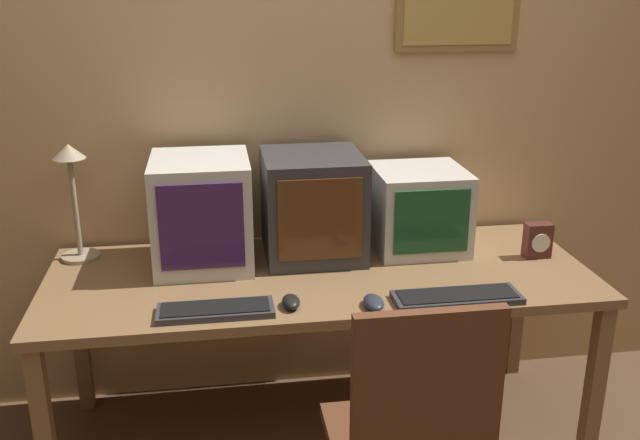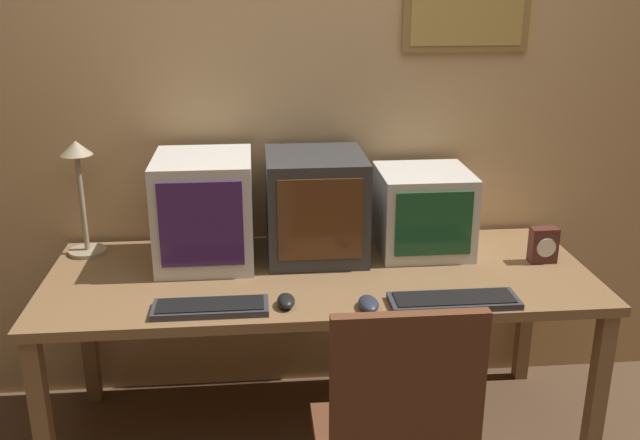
{
  "view_description": "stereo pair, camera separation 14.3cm",
  "coord_description": "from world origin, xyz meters",
  "px_view_note": "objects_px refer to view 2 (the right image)",
  "views": [
    {
      "loc": [
        -0.37,
        -1.72,
        1.77
      ],
      "look_at": [
        0.0,
        0.7,
        0.92
      ],
      "focal_mm": 40.0,
      "sensor_mm": 36.0,
      "label": 1
    },
    {
      "loc": [
        -0.23,
        -1.74,
        1.77
      ],
      "look_at": [
        0.0,
        0.7,
        0.92
      ],
      "focal_mm": 40.0,
      "sensor_mm": 36.0,
      "label": 2
    }
  ],
  "objects_px": {
    "mouse_near_keyboard": "(286,301)",
    "mouse_far_corner": "(368,304)",
    "monitor_center": "(316,205)",
    "keyboard_side": "(454,301)",
    "desk_clock": "(543,245)",
    "desk_lamp": "(80,183)",
    "keyboard_main": "(211,307)",
    "monitor_left": "(205,210)",
    "monitor_right": "(423,211)"
  },
  "relations": [
    {
      "from": "mouse_near_keyboard",
      "to": "mouse_far_corner",
      "type": "xyz_separation_m",
      "value": [
        0.27,
        -0.04,
        -0.0
      ]
    },
    {
      "from": "monitor_center",
      "to": "mouse_far_corner",
      "type": "relative_size",
      "value": 3.43
    },
    {
      "from": "keyboard_side",
      "to": "mouse_near_keyboard",
      "type": "relative_size",
      "value": 4.35
    },
    {
      "from": "monitor_center",
      "to": "desk_clock",
      "type": "distance_m",
      "value": 0.89
    },
    {
      "from": "monitor_center",
      "to": "desk_lamp",
      "type": "relative_size",
      "value": 0.88
    },
    {
      "from": "keyboard_main",
      "to": "monitor_left",
      "type": "bearing_deg",
      "value": 94.57
    },
    {
      "from": "desk_lamp",
      "to": "desk_clock",
      "type": "bearing_deg",
      "value": -8.2
    },
    {
      "from": "desk_clock",
      "to": "desk_lamp",
      "type": "relative_size",
      "value": 0.3
    },
    {
      "from": "monitor_right",
      "to": "desk_lamp",
      "type": "xyz_separation_m",
      "value": [
        -1.33,
        0.08,
        0.13
      ]
    },
    {
      "from": "monitor_center",
      "to": "desk_clock",
      "type": "xyz_separation_m",
      "value": [
        0.86,
        -0.17,
        -0.13
      ]
    },
    {
      "from": "monitor_center",
      "to": "mouse_near_keyboard",
      "type": "distance_m",
      "value": 0.52
    },
    {
      "from": "desk_lamp",
      "to": "monitor_left",
      "type": "bearing_deg",
      "value": -13.52
    },
    {
      "from": "monitor_left",
      "to": "monitor_center",
      "type": "bearing_deg",
      "value": 3.82
    },
    {
      "from": "monitor_left",
      "to": "mouse_far_corner",
      "type": "height_order",
      "value": "monitor_left"
    },
    {
      "from": "keyboard_side",
      "to": "desk_lamp",
      "type": "bearing_deg",
      "value": 156.16
    },
    {
      "from": "desk_lamp",
      "to": "mouse_far_corner",
      "type": "bearing_deg",
      "value": -29.87
    },
    {
      "from": "monitor_right",
      "to": "keyboard_main",
      "type": "height_order",
      "value": "monitor_right"
    },
    {
      "from": "keyboard_main",
      "to": "mouse_near_keyboard",
      "type": "xyz_separation_m",
      "value": [
        0.25,
        0.01,
        0.01
      ]
    },
    {
      "from": "monitor_left",
      "to": "mouse_far_corner",
      "type": "relative_size",
      "value": 3.51
    },
    {
      "from": "desk_clock",
      "to": "monitor_right",
      "type": "bearing_deg",
      "value": 158.33
    },
    {
      "from": "keyboard_side",
      "to": "desk_clock",
      "type": "height_order",
      "value": "desk_clock"
    },
    {
      "from": "monitor_center",
      "to": "keyboard_main",
      "type": "xyz_separation_m",
      "value": [
        -0.39,
        -0.48,
        -0.19
      ]
    },
    {
      "from": "keyboard_main",
      "to": "monitor_right",
      "type": "bearing_deg",
      "value": 30.43
    },
    {
      "from": "monitor_left",
      "to": "monitor_center",
      "type": "height_order",
      "value": "monitor_left"
    },
    {
      "from": "monitor_center",
      "to": "monitor_right",
      "type": "distance_m",
      "value": 0.43
    },
    {
      "from": "mouse_far_corner",
      "to": "keyboard_side",
      "type": "bearing_deg",
      "value": 1.57
    },
    {
      "from": "mouse_near_keyboard",
      "to": "monitor_right",
      "type": "bearing_deg",
      "value": 39.56
    },
    {
      "from": "monitor_left",
      "to": "desk_lamp",
      "type": "distance_m",
      "value": 0.5
    },
    {
      "from": "monitor_right",
      "to": "keyboard_side",
      "type": "relative_size",
      "value": 0.82
    },
    {
      "from": "monitor_right",
      "to": "monitor_center",
      "type": "bearing_deg",
      "value": -179.39
    },
    {
      "from": "monitor_right",
      "to": "desk_lamp",
      "type": "relative_size",
      "value": 0.78
    },
    {
      "from": "monitor_right",
      "to": "mouse_near_keyboard",
      "type": "relative_size",
      "value": 3.56
    },
    {
      "from": "mouse_far_corner",
      "to": "mouse_near_keyboard",
      "type": "bearing_deg",
      "value": 171.0
    },
    {
      "from": "mouse_far_corner",
      "to": "desk_clock",
      "type": "relative_size",
      "value": 0.85
    },
    {
      "from": "monitor_center",
      "to": "keyboard_main",
      "type": "relative_size",
      "value": 1.06
    },
    {
      "from": "monitor_center",
      "to": "desk_lamp",
      "type": "bearing_deg",
      "value": 174.56
    },
    {
      "from": "monitor_left",
      "to": "desk_lamp",
      "type": "xyz_separation_m",
      "value": [
        -0.48,
        0.12,
        0.09
      ]
    },
    {
      "from": "mouse_near_keyboard",
      "to": "desk_lamp",
      "type": "height_order",
      "value": "desk_lamp"
    },
    {
      "from": "mouse_near_keyboard",
      "to": "desk_clock",
      "type": "relative_size",
      "value": 0.73
    },
    {
      "from": "monitor_center",
      "to": "monitor_right",
      "type": "relative_size",
      "value": 1.13
    },
    {
      "from": "keyboard_main",
      "to": "desk_lamp",
      "type": "relative_size",
      "value": 0.84
    },
    {
      "from": "monitor_center",
      "to": "keyboard_main",
      "type": "bearing_deg",
      "value": -129.52
    },
    {
      "from": "monitor_center",
      "to": "monitor_right",
      "type": "height_order",
      "value": "monitor_center"
    },
    {
      "from": "monitor_left",
      "to": "mouse_far_corner",
      "type": "distance_m",
      "value": 0.76
    },
    {
      "from": "monitor_left",
      "to": "desk_clock",
      "type": "relative_size",
      "value": 2.99
    },
    {
      "from": "monitor_right",
      "to": "mouse_near_keyboard",
      "type": "bearing_deg",
      "value": -140.44
    },
    {
      "from": "mouse_far_corner",
      "to": "desk_lamp",
      "type": "distance_m",
      "value": 1.22
    },
    {
      "from": "mouse_near_keyboard",
      "to": "keyboard_main",
      "type": "bearing_deg",
      "value": -177.52
    },
    {
      "from": "keyboard_side",
      "to": "desk_clock",
      "type": "distance_m",
      "value": 0.55
    },
    {
      "from": "monitor_right",
      "to": "mouse_far_corner",
      "type": "xyz_separation_m",
      "value": [
        -0.3,
        -0.51,
        -0.15
      ]
    }
  ]
}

